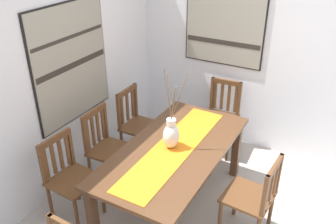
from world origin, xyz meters
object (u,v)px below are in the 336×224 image
at_px(chair_3, 221,115).
at_px(chair_4, 70,177).
at_px(chair_2, 107,147).
at_px(painting_on_side_wall, 224,26).
at_px(painting_on_back_wall, 71,63).
at_px(chair_0, 254,197).
at_px(dining_table, 174,157).
at_px(centerpiece_vase, 171,134).
at_px(chair_1, 138,124).

bearing_deg(chair_3, chair_4, 155.66).
height_order(chair_2, painting_on_side_wall, painting_on_side_wall).
bearing_deg(chair_2, painting_on_back_wall, 81.80).
bearing_deg(chair_0, chair_3, 32.75).
xyz_separation_m(dining_table, chair_0, (0.00, -0.82, -0.16)).
height_order(centerpiece_vase, chair_0, centerpiece_vase).
distance_m(chair_0, chair_4, 1.75).
bearing_deg(painting_on_back_wall, chair_3, -45.89).
bearing_deg(chair_4, chair_0, -70.37).
bearing_deg(chair_0, chair_2, 90.24).
bearing_deg(centerpiece_vase, painting_on_back_wall, 87.50).
bearing_deg(painting_on_side_wall, chair_4, 161.93).
relative_size(centerpiece_vase, painting_on_back_wall, 0.64).
bearing_deg(chair_1, centerpiece_vase, -126.80).
relative_size(chair_4, painting_on_side_wall, 0.89).
height_order(chair_0, chair_2, chair_2).
height_order(chair_3, painting_on_side_wall, painting_on_side_wall).
height_order(centerpiece_vase, painting_on_back_wall, painting_on_back_wall).
xyz_separation_m(chair_2, painting_on_back_wall, (0.06, 0.42, 0.87)).
bearing_deg(chair_1, chair_2, 178.54).
relative_size(chair_1, chair_4, 1.03).
height_order(chair_0, chair_1, chair_1).
height_order(chair_1, painting_on_back_wall, painting_on_back_wall).
height_order(chair_0, chair_3, chair_3).
bearing_deg(chair_3, chair_0, -147.25).
xyz_separation_m(chair_2, chair_4, (-0.58, 0.01, -0.01)).
relative_size(chair_2, painting_on_back_wall, 0.73).
relative_size(centerpiece_vase, chair_1, 0.87).
distance_m(chair_1, chair_4, 1.17).
bearing_deg(painting_on_back_wall, chair_4, -147.41).
relative_size(chair_3, chair_4, 1.03).
xyz_separation_m(dining_table, centerpiece_vase, (0.00, 0.03, 0.25)).
bearing_deg(painting_on_back_wall, chair_2, -98.20).
distance_m(chair_1, painting_on_back_wall, 1.11).
distance_m(chair_0, painting_on_side_wall, 2.10).
bearing_deg(centerpiece_vase, dining_table, -96.02).
xyz_separation_m(chair_0, chair_2, (-0.01, 1.64, 0.01)).
height_order(dining_table, centerpiece_vase, centerpiece_vase).
height_order(chair_4, painting_on_back_wall, painting_on_back_wall).
relative_size(dining_table, painting_on_side_wall, 1.79).
xyz_separation_m(painting_on_back_wall, painting_on_side_wall, (1.49, -1.10, 0.19)).
xyz_separation_m(centerpiece_vase, chair_4, (-0.59, 0.80, -0.40)).
distance_m(dining_table, centerpiece_vase, 0.25).
xyz_separation_m(chair_4, painting_on_back_wall, (0.64, 0.41, 0.88)).
relative_size(dining_table, chair_2, 1.97).
xyz_separation_m(chair_1, chair_2, (-0.59, 0.01, 0.00)).
height_order(painting_on_back_wall, painting_on_side_wall, painting_on_side_wall).
bearing_deg(dining_table, chair_0, -89.80).
distance_m(chair_4, painting_on_side_wall, 2.48).
relative_size(chair_2, chair_4, 1.02).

